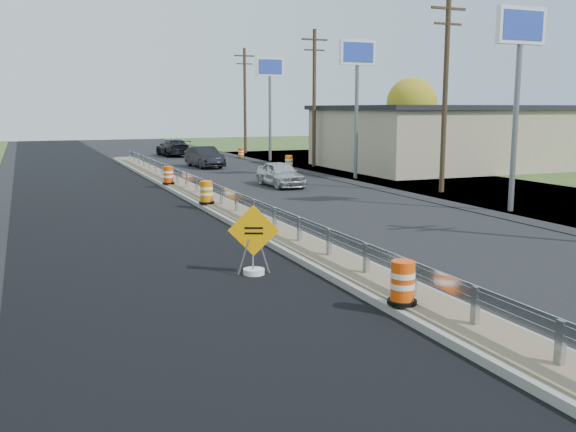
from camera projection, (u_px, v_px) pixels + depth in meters
name	position (u px, v px, depth m)	size (l,w,h in m)	color
ground	(299.00, 248.00, 18.95)	(140.00, 140.00, 0.00)	black
milled_overlay	(105.00, 208.00, 26.41)	(7.20, 120.00, 0.01)	black
median	(222.00, 207.00, 26.22)	(1.60, 55.00, 0.23)	gray
guardrail	(215.00, 189.00, 27.03)	(0.10, 46.15, 0.72)	silver
retail_building_near	(461.00, 136.00, 44.71)	(18.50, 12.50, 4.27)	tan
pylon_sign_south	(520.00, 45.00, 24.55)	(2.20, 0.30, 7.90)	slate
pylon_sign_mid	(357.00, 65.00, 36.40)	(2.20, 0.30, 7.90)	slate
pylon_sign_north	(270.00, 76.00, 49.16)	(2.20, 0.30, 7.90)	slate
utility_pole_smid	(445.00, 90.00, 30.65)	(1.90, 0.26, 9.40)	#473523
utility_pole_nmid	(314.00, 96.00, 44.32)	(1.90, 0.26, 9.40)	#473523
utility_pole_north	(245.00, 99.00, 58.00)	(1.90, 0.26, 9.40)	#473523
tree_far_yellow	(412.00, 103.00, 58.96)	(4.62, 4.62, 6.86)	#473523
caution_sign	(254.00, 257.00, 15.87)	(1.18, 0.54, 1.76)	white
barrel_median_near	(403.00, 283.00, 12.76)	(0.60, 0.60, 0.87)	black
barrel_median_mid	(206.00, 193.00, 26.19)	(0.63, 0.63, 0.93)	black
barrel_median_far	(168.00, 176.00, 32.94)	(0.62, 0.62, 0.91)	black
barrel_shoulder_mid	(289.00, 163.00, 43.31)	(0.64, 0.64, 0.94)	black
barrel_shoulder_far	(241.00, 153.00, 52.70)	(0.58, 0.58, 0.84)	black
car_silver	(280.00, 174.00, 33.74)	(1.56, 3.88, 1.32)	silver
car_dark_mid	(205.00, 157.00, 44.64)	(1.54, 4.41, 1.45)	black
car_dark_far	(173.00, 148.00, 55.13)	(2.04, 5.01, 1.46)	black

